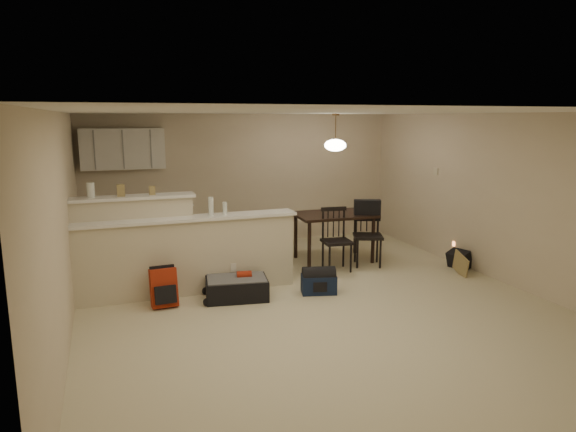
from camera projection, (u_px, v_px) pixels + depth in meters
name	position (u px, v px, depth m)	size (l,w,h in m)	color
room	(314.00, 210.00, 6.67)	(7.00, 7.02, 2.50)	beige
breakfast_bar	(169.00, 251.00, 7.11)	(3.08, 0.58, 1.39)	beige
upper_cabinets	(123.00, 149.00, 8.88)	(1.40, 0.34, 0.70)	white
kitchen_counter	(140.00, 231.00, 9.10)	(1.80, 0.60, 0.90)	white
thermostat	(436.00, 171.00, 9.05)	(0.02, 0.12, 0.12)	beige
jar	(91.00, 190.00, 6.75)	(0.10, 0.10, 0.20)	silver
cereal_box	(121.00, 190.00, 6.88)	(0.10, 0.07, 0.16)	#9A844F
small_box	(152.00, 190.00, 7.02)	(0.08, 0.06, 0.12)	#9A844F
bottle_a	(211.00, 206.00, 7.12)	(0.07, 0.07, 0.26)	silver
bottle_b	(225.00, 208.00, 7.19)	(0.06, 0.06, 0.18)	silver
dining_table	(334.00, 219.00, 8.76)	(1.36, 0.93, 0.83)	black
pendant_lamp	(335.00, 145.00, 8.52)	(0.36, 0.36, 0.62)	brown
dining_chair_near	(337.00, 240.00, 8.21)	(0.44, 0.42, 1.01)	black
dining_chair_far	(368.00, 234.00, 8.50)	(0.46, 0.44, 1.06)	black
suitcase	(237.00, 289.00, 6.99)	(0.83, 0.54, 0.28)	black
red_backpack	(164.00, 288.00, 6.69)	(0.33, 0.21, 0.50)	#A42712
navy_duffel	(319.00, 284.00, 7.20)	(0.48, 0.26, 0.26)	#121E3B
black_daypack	(459.00, 260.00, 8.39)	(0.33, 0.23, 0.29)	black
cardboard_sheet	(461.00, 264.00, 8.05)	(0.43, 0.02, 0.33)	#9A844F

